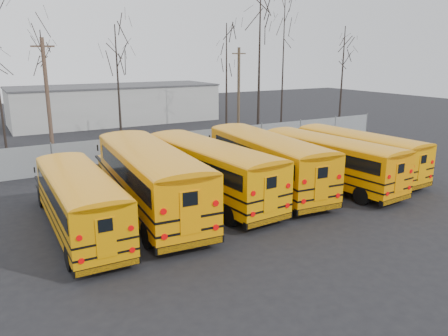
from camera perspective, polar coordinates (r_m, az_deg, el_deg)
ground at (r=21.74m, az=5.54°, el=-5.41°), size 120.00×120.00×0.00m
fence at (r=31.63m, az=-7.10°, el=2.79°), size 40.00×0.04×2.00m
distant_building at (r=50.83m, az=-13.99°, el=8.07°), size 22.00×8.00×4.00m
bus_a at (r=19.30m, az=-18.45°, el=-3.59°), size 2.46×10.07×2.81m
bus_b at (r=20.92m, az=-9.79°, el=-0.73°), size 3.60×12.13×3.35m
bus_c at (r=22.51m, az=-2.04°, el=0.25°), size 3.39×11.39×3.14m
bus_d at (r=24.45m, az=5.42°, el=1.43°), size 3.51×11.56×3.19m
bus_e at (r=25.76m, az=13.41°, el=1.42°), size 3.30×10.64×2.93m
bus_f at (r=28.41m, az=16.93°, el=2.26°), size 2.95×10.22×2.83m
utility_pole_left at (r=31.98m, az=-22.00°, el=8.09°), size 1.44×0.68×8.51m
utility_pole_right at (r=39.88m, az=1.92°, el=9.87°), size 1.43×0.25×8.03m
tree_3 at (r=34.95m, az=-22.18°, el=8.85°), size 0.26×0.26×9.11m
tree_4 at (r=32.92m, az=-13.60°, el=9.53°), size 0.26×0.26×9.46m
tree_5 at (r=35.12m, az=0.32°, el=10.46°), size 0.26×0.26×9.75m
tree_6 at (r=36.90m, az=4.61°, el=12.82°), size 0.26×0.26×12.59m
tree_7 at (r=43.33m, az=7.71°, el=13.25°), size 0.26×0.26×12.96m
tree_8 at (r=42.84m, az=15.12°, el=10.83°), size 0.26×0.26×9.92m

